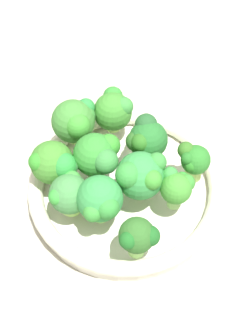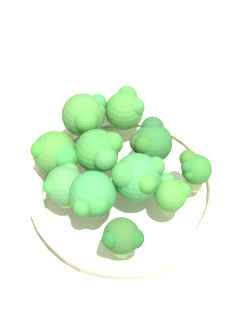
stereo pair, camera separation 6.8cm
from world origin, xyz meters
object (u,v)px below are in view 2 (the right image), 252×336
(bowl, at_px, (126,189))
(broccoli_floret_5, at_px, (172,194))
(broccoli_floret_3, at_px, (126,109))
(broccoli_floret_2, at_px, (85,115))
(broccoli_floret_4, at_px, (137,177))
(broccoli_floret_1, at_px, (151,142))
(broccoli_floret_6, at_px, (56,154))
(broccoli_floret_10, at_px, (122,237))
(broccoli_floret_7, at_px, (100,152))
(broccoli_floret_8, at_px, (65,185))
(broccoli_floret_0, at_px, (93,197))
(broccoli_floret_9, at_px, (194,170))

(bowl, relative_size, broccoli_floret_5, 4.69)
(broccoli_floret_3, relative_size, broccoli_floret_5, 1.09)
(broccoli_floret_2, bearing_deg, broccoli_floret_4, 70.21)
(broccoli_floret_1, height_order, broccoli_floret_6, broccoli_floret_1)
(broccoli_floret_6, distance_m, broccoli_floret_10, 0.15)
(broccoli_floret_2, height_order, broccoli_floret_7, broccoli_floret_7)
(broccoli_floret_6, relative_size, broccoli_floret_7, 0.90)
(broccoli_floret_1, distance_m, broccoli_floret_3, 0.08)
(bowl, relative_size, broccoli_floret_3, 4.32)
(broccoli_floret_2, bearing_deg, broccoli_floret_7, 54.80)
(broccoli_floret_7, height_order, broccoli_floret_8, broccoli_floret_7)
(broccoli_floret_5, height_order, broccoli_floret_8, broccoli_floret_8)
(broccoli_floret_0, bearing_deg, broccoli_floret_5, 130.90)
(broccoli_floret_10, bearing_deg, broccoli_floret_0, -109.65)
(bowl, bearing_deg, broccoli_floret_4, 66.68)
(bowl, xyz_separation_m, broccoli_floret_1, (-0.05, 0.01, 0.06))
(broccoli_floret_7, bearing_deg, broccoli_floret_6, -54.86)
(broccoli_floret_2, relative_size, broccoli_floret_4, 0.96)
(bowl, distance_m, broccoli_floret_8, 0.10)
(broccoli_floret_0, height_order, broccoli_floret_5, broccoli_floret_0)
(broccoli_floret_5, relative_size, broccoli_floret_6, 0.87)
(bowl, relative_size, broccoli_floret_6, 4.06)
(broccoli_floret_10, bearing_deg, broccoli_floret_2, -127.94)
(broccoli_floret_6, bearing_deg, broccoli_floret_0, 73.25)
(broccoli_floret_5, bearing_deg, broccoli_floret_4, -78.56)
(broccoli_floret_3, distance_m, broccoli_floret_6, 0.12)
(broccoli_floret_1, xyz_separation_m, broccoli_floret_6, (0.09, -0.09, -0.00))
(broccoli_floret_8, height_order, broccoli_floret_10, broccoli_floret_10)
(broccoli_floret_2, height_order, broccoli_floret_10, broccoli_floret_2)
(bowl, relative_size, broccoli_floret_1, 3.78)
(broccoli_floret_0, relative_size, broccoli_floret_7, 0.97)
(broccoli_floret_6, height_order, broccoli_floret_7, broccoli_floret_7)
(broccoli_floret_8, height_order, broccoli_floret_9, broccoli_floret_8)
(broccoli_floret_7, relative_size, broccoli_floret_10, 1.18)
(broccoli_floret_3, relative_size, broccoli_floret_7, 0.85)
(broccoli_floret_2, xyz_separation_m, broccoli_floret_9, (-0.02, 0.17, -0.01))
(broccoli_floret_6, relative_size, broccoli_floret_10, 1.07)
(broccoli_floret_0, bearing_deg, broccoli_floret_1, 175.51)
(bowl, bearing_deg, broccoli_floret_1, 171.46)
(broccoli_floret_3, bearing_deg, broccoli_floret_5, 58.77)
(broccoli_floret_5, bearing_deg, bowl, -91.20)
(broccoli_floret_3, relative_size, broccoli_floret_6, 0.94)
(broccoli_floret_4, distance_m, broccoli_floret_10, 0.09)
(broccoli_floret_10, bearing_deg, broccoli_floret_7, -129.48)
(broccoli_floret_7, height_order, broccoli_floret_10, broccoli_floret_7)
(broccoli_floret_2, height_order, broccoli_floret_6, broccoli_floret_2)
(bowl, xyz_separation_m, broccoli_floret_0, (0.07, -0.00, 0.06))
(broccoli_floret_3, bearing_deg, broccoli_floret_1, 63.73)
(broccoli_floret_0, height_order, broccoli_floret_10, broccoli_floret_0)
(broccoli_floret_5, bearing_deg, broccoli_floret_10, -8.02)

